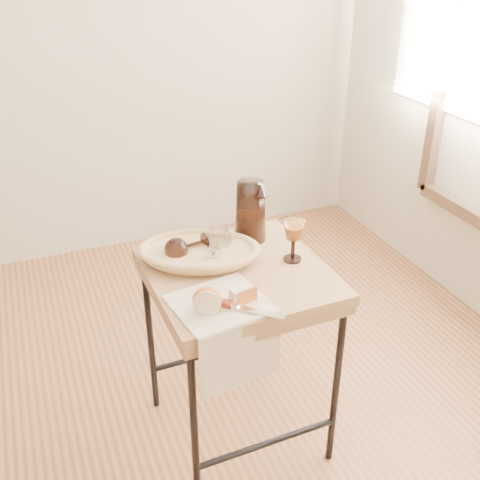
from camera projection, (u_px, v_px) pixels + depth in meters
name	position (u px, v px, depth m)	size (l,w,h in m)	color
wall_back	(31.00, 7.00, 2.72)	(3.60, 0.00, 2.70)	#BDB093
side_table	(238.00, 356.00, 2.00)	(0.56, 0.56, 0.71)	brown
tea_towel	(220.00, 303.00, 1.66)	(0.26, 0.24, 0.01)	silver
bread_basket	(200.00, 253.00, 1.88)	(0.36, 0.24, 0.05)	tan
goblet_lying_a	(189.00, 246.00, 1.87)	(0.13, 0.08, 0.08)	#351B16
goblet_lying_b	(217.00, 245.00, 1.86)	(0.14, 0.08, 0.08)	white
pitcher	(251.00, 211.00, 1.97)	(0.15, 0.23, 0.26)	black
wine_goblet	(293.00, 240.00, 1.85)	(0.07, 0.07, 0.15)	white
apple_half	(207.00, 299.00, 1.61)	(0.09, 0.04, 0.08)	red
apple_wedge	(241.00, 294.00, 1.66)	(0.07, 0.04, 0.04)	beige
table_knife	(238.00, 306.00, 1.63)	(0.25, 0.03, 0.02)	silver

